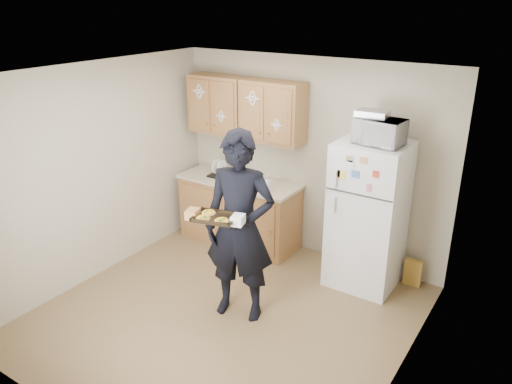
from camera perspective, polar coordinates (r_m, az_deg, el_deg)
floor at (r=5.45m, az=-3.47°, el=-13.83°), size 3.60×3.60×0.00m
ceiling at (r=4.49m, az=-4.20°, el=13.15°), size 3.60×3.60×0.00m
wall_back at (r=6.27m, az=6.10°, el=3.79°), size 3.60×0.04×2.50m
wall_front at (r=3.73m, az=-20.89°, el=-10.76°), size 3.60×0.04×2.50m
wall_left at (r=6.03m, az=-17.66°, el=2.12°), size 0.04×3.60×2.50m
wall_right at (r=4.11m, az=16.89°, el=-7.04°), size 0.04×3.60×2.50m
refrigerator at (r=5.74m, az=12.66°, el=-2.62°), size 0.75×0.70×1.70m
base_cabinet at (r=6.72m, az=-1.89°, el=-2.34°), size 1.60×0.60×0.86m
countertop at (r=6.55m, az=-1.94°, el=1.26°), size 1.64×0.64×0.04m
upper_cab_left at (r=6.62m, az=-4.24°, el=9.96°), size 0.80×0.33×0.75m
upper_cab_right at (r=6.17m, az=1.92°, el=9.14°), size 0.80×0.33×0.75m
cereal_box at (r=6.13m, az=17.49°, el=-8.77°), size 0.20×0.07×0.32m
person at (r=4.99m, az=-1.87°, el=-4.10°), size 0.83×0.65×1.99m
baking_tray at (r=4.74m, az=-4.70°, el=-2.96°), size 0.46×0.39×0.04m
pizza_front_left at (r=4.71m, az=-6.07°, el=-2.95°), size 0.13×0.13×0.02m
pizza_front_right at (r=4.64m, az=-3.95°, el=-3.26°), size 0.13×0.13×0.02m
pizza_back_left at (r=4.82m, az=-5.44°, el=-2.33°), size 0.13×0.13×0.02m
microwave at (r=5.36m, az=13.92°, el=6.72°), size 0.52×0.37×0.27m
foil_pan at (r=5.38m, az=13.15°, el=8.72°), size 0.34×0.25×0.07m
dish_rack at (r=6.64m, az=-3.73°, el=2.39°), size 0.38×0.30×0.15m
bowl at (r=6.59m, az=-2.92°, el=1.99°), size 0.26×0.26×0.06m
soap_bottle at (r=6.13m, az=1.27°, el=0.99°), size 0.10×0.10×0.20m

